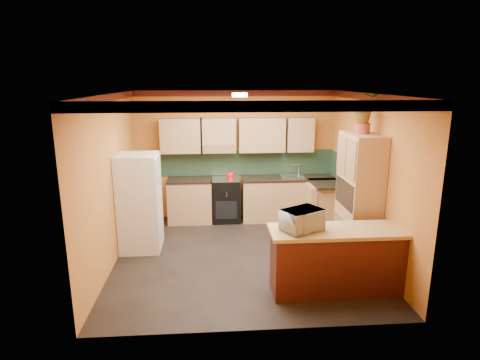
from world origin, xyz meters
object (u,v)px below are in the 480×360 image
(pantry, at_px, (359,199))
(breakfast_bar, at_px, (337,262))
(stove, at_px, (226,200))
(base_cabinets_back, at_px, (255,200))
(microwave, at_px, (302,220))
(fridge, at_px, (139,203))

(pantry, relative_size, breakfast_bar, 1.17)
(stove, xyz_separation_m, breakfast_bar, (1.43, -3.06, -0.02))
(base_cabinets_back, bearing_deg, pantry, -55.46)
(breakfast_bar, bearing_deg, base_cabinets_back, 104.72)
(breakfast_bar, relative_size, microwave, 3.39)
(pantry, bearing_deg, fridge, 168.94)
(microwave, bearing_deg, fridge, 115.44)
(fridge, relative_size, microwave, 3.20)
(base_cabinets_back, distance_m, breakfast_bar, 3.16)
(fridge, bearing_deg, pantry, -11.06)
(fridge, bearing_deg, stove, 41.81)
(pantry, xyz_separation_m, breakfast_bar, (-0.63, -0.98, -0.61))
(fridge, xyz_separation_m, microwave, (2.46, -1.68, 0.23))
(microwave, bearing_deg, base_cabinets_back, 65.24)
(stove, bearing_deg, base_cabinets_back, 0.00)
(stove, distance_m, microwave, 3.25)
(stove, xyz_separation_m, pantry, (2.06, -2.08, 0.59))
(stove, bearing_deg, pantry, -45.33)
(stove, height_order, pantry, pantry)
(pantry, bearing_deg, microwave, -139.47)
(microwave, bearing_deg, pantry, 10.38)
(base_cabinets_back, xyz_separation_m, microwave, (0.29, -3.06, 0.64))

